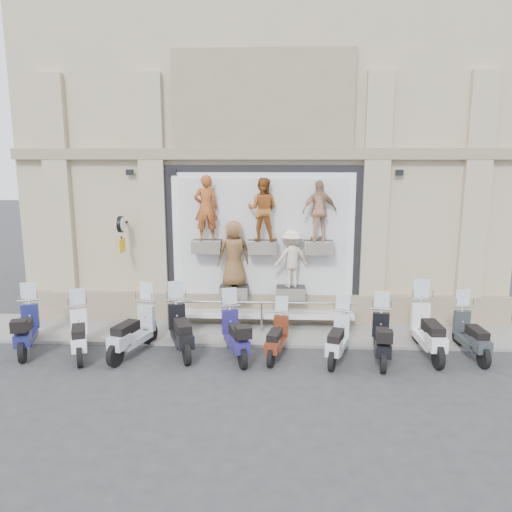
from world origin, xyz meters
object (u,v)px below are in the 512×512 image
(scooter_i, at_px, (429,321))
(guard_rail, at_px, (262,318))
(clock_sign_bracket, at_px, (121,230))
(scooter_h, at_px, (382,330))
(scooter_g, at_px, (338,330))
(scooter_e, at_px, (235,326))
(scooter_j, at_px, (472,327))
(scooter_a, at_px, (26,320))
(scooter_f, at_px, (277,330))
(scooter_c, at_px, (133,322))
(scooter_d, at_px, (181,321))
(scooter_b, at_px, (78,326))

(scooter_i, bearing_deg, guard_rail, 160.31)
(clock_sign_bracket, relative_size, scooter_h, 0.53)
(scooter_g, relative_size, scooter_h, 0.95)
(scooter_e, distance_m, scooter_i, 4.67)
(scooter_g, height_order, scooter_j, scooter_j)
(scooter_a, distance_m, scooter_f, 6.21)
(scooter_a, height_order, scooter_c, scooter_c)
(clock_sign_bracket, xyz_separation_m, scooter_f, (4.32, -2.04, -2.11))
(scooter_d, height_order, scooter_f, scooter_d)
(scooter_f, bearing_deg, scooter_g, 7.97)
(guard_rail, relative_size, scooter_a, 2.55)
(scooter_b, xyz_separation_m, scooter_f, (4.78, 0.16, -0.08))
(scooter_h, distance_m, scooter_j, 2.24)
(scooter_e, xyz_separation_m, scooter_j, (5.69, 0.30, -0.03))
(scooter_d, distance_m, scooter_h, 4.85)
(scooter_f, xyz_separation_m, scooter_g, (1.45, -0.10, 0.05))
(scooter_a, bearing_deg, scooter_c, -19.92)
(scooter_d, bearing_deg, scooter_j, -19.90)
(clock_sign_bracket, bearing_deg, scooter_j, -11.25)
(scooter_h, bearing_deg, scooter_d, -175.31)
(scooter_f, bearing_deg, scooter_j, 15.14)
(scooter_e, relative_size, scooter_j, 1.04)
(scooter_a, relative_size, scooter_f, 1.17)
(scooter_a, xyz_separation_m, scooter_f, (6.21, -0.09, -0.12))
(scooter_e, xyz_separation_m, scooter_h, (3.48, -0.06, -0.01))
(scooter_d, bearing_deg, scooter_i, -19.67)
(scooter_e, bearing_deg, clock_sign_bracket, 129.53)
(scooter_c, relative_size, scooter_i, 0.96)
(scooter_g, bearing_deg, scooter_j, 22.99)
(scooter_g, height_order, scooter_i, scooter_i)
(scooter_g, bearing_deg, scooter_a, -164.70)
(scooter_b, xyz_separation_m, scooter_h, (7.26, 0.05, 0.00))
(scooter_a, distance_m, scooter_j, 10.90)
(scooter_j, bearing_deg, scooter_a, 176.54)
(scooter_b, bearing_deg, guard_rail, 0.39)
(scooter_d, bearing_deg, scooter_c, 167.47)
(clock_sign_bracket, relative_size, scooter_e, 0.53)
(scooter_g, distance_m, scooter_j, 3.26)
(scooter_h, bearing_deg, scooter_i, 25.23)
(scooter_g, height_order, scooter_h, scooter_h)
(scooter_g, xyz_separation_m, scooter_i, (2.21, 0.36, 0.13))
(clock_sign_bracket, relative_size, scooter_c, 0.50)
(scooter_f, relative_size, scooter_i, 0.79)
(guard_rail, height_order, scooter_h, scooter_h)
(scooter_a, xyz_separation_m, scooter_g, (7.65, -0.20, -0.07))
(scooter_e, height_order, scooter_h, scooter_e)
(scooter_b, bearing_deg, clock_sign_bracket, 56.96)
(guard_rail, relative_size, scooter_e, 2.62)
(scooter_d, height_order, scooter_e, scooter_d)
(scooter_a, xyz_separation_m, scooter_j, (10.90, 0.16, -0.05))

